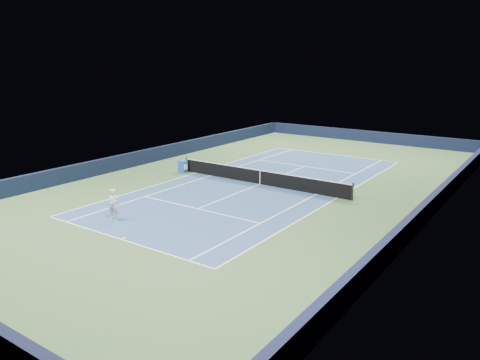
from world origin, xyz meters
The scene contains 19 objects.
ground centered at (0.00, 0.00, 0.00)m, with size 40.00×40.00×0.00m, color #35532D.
wall_far centered at (0.00, 19.82, 0.55)m, with size 22.00×0.35×1.10m, color black.
wall_right centered at (10.82, 0.00, 0.55)m, with size 0.35×40.00×1.10m, color black.
wall_left centered at (-10.82, 0.00, 0.55)m, with size 0.35×40.00×1.10m, color black.
court_surface centered at (0.00, 0.00, 0.00)m, with size 10.97×23.77×0.01m, color navy.
baseline_far centered at (0.00, 11.88, 0.01)m, with size 10.97×0.08×0.00m, color white.
baseline_near centered at (0.00, -11.88, 0.01)m, with size 10.97×0.08×0.00m, color white.
sideline_doubles_right centered at (5.49, 0.00, 0.01)m, with size 0.08×23.77×0.00m, color white.
sideline_doubles_left centered at (-5.49, 0.00, 0.01)m, with size 0.08×23.77×0.00m, color white.
sideline_singles_right centered at (4.12, 0.00, 0.01)m, with size 0.08×23.77×0.00m, color white.
sideline_singles_left centered at (-4.12, 0.00, 0.01)m, with size 0.08×23.77×0.00m, color white.
service_line_far centered at (0.00, 6.40, 0.01)m, with size 8.23×0.08×0.00m, color white.
service_line_near centered at (0.00, -6.40, 0.01)m, with size 8.23×0.08×0.00m, color white.
center_service_line centered at (0.00, 0.00, 0.01)m, with size 0.08×12.80×0.00m, color white.
center_mark_far centered at (0.00, 11.73, 0.01)m, with size 0.08×0.30×0.00m, color white.
center_mark_near centered at (0.00, -11.73, 0.01)m, with size 0.08×0.30×0.00m, color white.
tennis_net centered at (0.00, 0.00, 0.50)m, with size 12.90×0.10×1.07m.
sponsor_cube centered at (-6.40, -0.42, 0.43)m, with size 0.58×0.51×0.86m.
tennis_player centered at (-2.40, -10.21, 0.81)m, with size 0.80×1.30×2.39m.
Camera 1 is at (16.00, -25.22, 8.07)m, focal length 35.00 mm.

